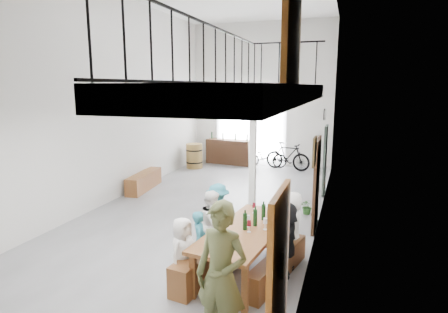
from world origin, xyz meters
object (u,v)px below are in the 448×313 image
(side_bench, at_px, (144,181))
(serving_counter, at_px, (229,152))
(tasting_table, at_px, (246,233))
(host_standing, at_px, (221,276))
(bench_inner, at_px, (212,257))
(bicycle_near, at_px, (266,157))
(oak_barrel, at_px, (194,156))

(side_bench, distance_m, serving_counter, 4.61)
(tasting_table, xyz_separation_m, host_standing, (0.19, -1.81, 0.20))
(bench_inner, height_order, host_standing, host_standing)
(tasting_table, xyz_separation_m, bicycle_near, (-1.46, 8.25, -0.29))
(serving_counter, bearing_deg, tasting_table, -63.47)
(bench_inner, xyz_separation_m, side_bench, (-3.73, 4.12, 0.01))
(bench_inner, xyz_separation_m, oak_barrel, (-3.46, 7.40, 0.22))
(side_bench, xyz_separation_m, oak_barrel, (0.26, 3.28, 0.21))
(side_bench, relative_size, bicycle_near, 1.14)
(side_bench, distance_m, bicycle_near, 5.09)
(serving_counter, bearing_deg, oak_barrel, -125.33)
(tasting_table, distance_m, serving_counter, 8.96)
(tasting_table, height_order, bench_inner, tasting_table)
(side_bench, relative_size, host_standing, 1.00)
(tasting_table, xyz_separation_m, oak_barrel, (-4.03, 7.30, -0.24))
(oak_barrel, bearing_deg, serving_counter, 47.70)
(bench_inner, bearing_deg, oak_barrel, 123.72)
(tasting_table, relative_size, side_bench, 1.38)
(oak_barrel, distance_m, serving_counter, 1.54)
(tasting_table, bearing_deg, host_standing, -76.73)
(bench_inner, relative_size, host_standing, 1.18)
(oak_barrel, bearing_deg, tasting_table, -61.08)
(tasting_table, height_order, oak_barrel, oak_barrel)
(side_bench, distance_m, host_standing, 7.39)
(host_standing, bearing_deg, oak_barrel, 125.44)
(oak_barrel, xyz_separation_m, serving_counter, (1.04, 1.14, 0.02))
(side_bench, bearing_deg, bench_inner, -47.85)
(side_bench, height_order, oak_barrel, oak_barrel)
(host_standing, bearing_deg, serving_counter, 117.85)
(oak_barrel, distance_m, host_standing, 10.06)
(serving_counter, relative_size, host_standing, 1.02)
(tasting_table, height_order, host_standing, host_standing)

